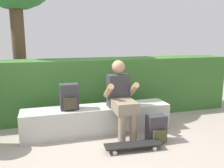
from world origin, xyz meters
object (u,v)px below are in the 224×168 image
(bench_main, at_px, (98,119))
(skateboard_near_person, at_px, (133,145))
(backpack_on_ground, at_px, (156,129))
(person_skater, at_px, (121,96))
(backpack_on_bench, at_px, (69,97))

(bench_main, relative_size, skateboard_near_person, 2.94)
(skateboard_near_person, bearing_deg, backpack_on_ground, 21.86)
(person_skater, bearing_deg, skateboard_near_person, -90.62)
(backpack_on_ground, bearing_deg, backpack_on_bench, 153.74)
(person_skater, height_order, skateboard_near_person, person_skater)
(person_skater, distance_m, backpack_on_ground, 0.72)
(bench_main, distance_m, skateboard_near_person, 0.85)
(person_skater, height_order, backpack_on_bench, person_skater)
(backpack_on_bench, bearing_deg, person_skater, -14.45)
(skateboard_near_person, distance_m, backpack_on_bench, 1.21)
(person_skater, distance_m, backpack_on_bench, 0.80)
(bench_main, height_order, skateboard_near_person, bench_main)
(bench_main, bearing_deg, backpack_on_ground, -38.61)
(skateboard_near_person, xyz_separation_m, backpack_on_ground, (0.43, 0.17, 0.12))
(bench_main, relative_size, person_skater, 2.03)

